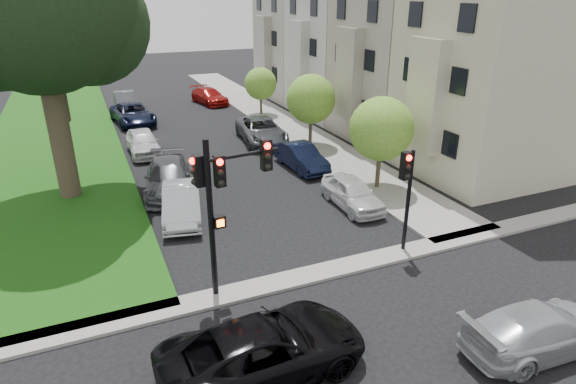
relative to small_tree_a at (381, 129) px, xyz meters
name	(u,v)px	position (x,y,z in m)	size (l,w,h in m)	color
ground	(350,305)	(-6.20, -7.98, -3.12)	(140.00, 140.00, 0.00)	black
grass_strip	(54,139)	(-15.20, 16.02, -3.06)	(8.00, 44.00, 0.12)	#1F4C13
sidewalk_right	(271,116)	(0.55, 16.02, -3.06)	(3.50, 44.00, 0.12)	gray
sidewalk_cross	(321,272)	(-6.20, -5.98, -3.06)	(60.00, 1.00, 0.12)	gray
house_a	(492,42)	(6.25, 0.02, 3.82)	(7.70, 7.55, 15.97)	#BBB09D
house_b	(403,31)	(6.25, 7.52, 3.82)	(7.70, 7.55, 15.97)	gray
house_c	(344,24)	(6.25, 15.02, 3.82)	(7.70, 7.55, 15.97)	#B6AE9F
house_d	(303,19)	(6.25, 22.52, 3.82)	(7.70, 7.55, 15.97)	gray
small_tree_a	(381,129)	(0.00, 0.00, 0.00)	(3.12, 3.12, 4.68)	#372B1B
small_tree_b	(311,99)	(0.00, 7.79, -0.06)	(3.06, 3.06, 4.60)	#372B1B
small_tree_c	(261,84)	(0.00, 16.80, -0.60)	(2.52, 2.52, 3.78)	#372B1B
traffic_signal_main	(222,190)	(-9.58, -5.74, 0.59)	(2.63, 0.68, 5.37)	black
traffic_signal_secondary	(407,183)	(-2.71, -5.79, -0.27)	(0.53, 0.42, 4.08)	black
car_cross_near	(264,349)	(-9.75, -9.63, -2.35)	(2.54, 5.50, 1.53)	black
car_cross_far	(541,329)	(-2.41, -11.83, -2.44)	(1.89, 4.64, 1.35)	#999BA0
car_parked_0	(352,193)	(-2.28, -1.39, -2.43)	(1.63, 4.05, 1.38)	silver
car_parked_1	(301,157)	(-2.30, 4.20, -2.41)	(1.49, 4.27, 1.41)	black
car_parked_2	(262,130)	(-2.51, 9.96, -2.34)	(2.59, 5.62, 1.56)	#3F4247
car_parked_4	(209,96)	(-2.69, 22.60, -2.44)	(1.89, 4.66, 1.35)	maroon
car_parked_5	(182,203)	(-9.77, 0.49, -2.38)	(1.56, 4.48, 1.48)	#999BA0
car_parked_6	(168,177)	(-9.75, 3.77, -2.34)	(2.17, 5.33, 1.55)	#3F4247
car_parked_7	(143,142)	(-10.04, 10.44, -2.37)	(1.77, 4.39, 1.50)	silver
car_parked_8	(133,114)	(-9.72, 18.12, -2.36)	(2.51, 5.44, 1.51)	black
car_parked_9	(126,101)	(-9.73, 23.06, -2.37)	(1.58, 4.54, 1.49)	#3F4247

